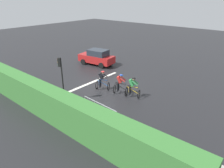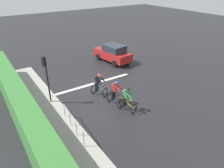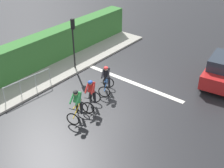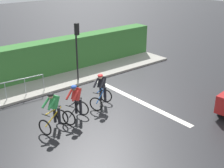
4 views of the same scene
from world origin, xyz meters
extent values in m
plane|color=black|center=(0.00, 0.00, 0.00)|extent=(80.00, 80.00, 0.00)
cube|color=#9E998E|center=(4.65, 2.00, 0.06)|extent=(2.80, 18.29, 0.12)
cube|color=gray|center=(5.55, 2.00, 0.26)|extent=(0.44, 18.29, 0.51)
cube|color=#387533|center=(5.85, 2.00, 1.04)|extent=(1.10, 18.29, 2.08)
cube|color=silver|center=(0.00, -0.98, 0.00)|extent=(7.00, 0.30, 0.01)
torus|color=black|center=(-0.17, 4.07, 0.34)|extent=(0.66, 0.27, 0.68)
torus|color=black|center=(0.15, 3.10, 0.34)|extent=(0.66, 0.27, 0.68)
cylinder|color=gold|center=(-0.01, 3.58, 0.59)|extent=(0.35, 0.95, 0.51)
cylinder|color=gold|center=(0.08, 3.29, 0.62)|extent=(0.04, 0.04, 0.55)
cylinder|color=gold|center=(-0.03, 3.63, 0.87)|extent=(0.27, 0.69, 0.04)
cube|color=black|center=(0.08, 3.29, 0.91)|extent=(0.16, 0.24, 0.04)
cylinder|color=black|center=(-0.14, 3.97, 0.84)|extent=(0.41, 0.16, 0.03)
cube|color=green|center=(0.02, 3.48, 1.21)|extent=(0.41, 0.48, 0.57)
sphere|color=tan|center=(-0.03, 3.63, 1.52)|extent=(0.20, 0.20, 0.20)
ellipsoid|color=black|center=(-0.03, 3.63, 1.59)|extent=(0.32, 0.34, 0.14)
cylinder|color=black|center=(-0.06, 3.35, 0.57)|extent=(0.12, 0.12, 0.74)
cylinder|color=black|center=(0.16, 3.42, 0.57)|extent=(0.12, 0.12, 0.74)
cylinder|color=green|center=(-0.22, 3.70, 1.26)|extent=(0.24, 0.48, 0.37)
cylinder|color=green|center=(0.08, 3.81, 1.26)|extent=(0.24, 0.48, 0.37)
torus|color=black|center=(-0.12, 2.93, 0.34)|extent=(0.65, 0.31, 0.68)
torus|color=black|center=(0.27, 1.99, 0.34)|extent=(0.65, 0.31, 0.68)
cylinder|color=black|center=(0.08, 2.46, 0.59)|extent=(0.42, 0.93, 0.51)
cylinder|color=black|center=(0.19, 2.18, 0.62)|extent=(0.04, 0.04, 0.55)
cylinder|color=black|center=(0.06, 2.51, 0.87)|extent=(0.31, 0.68, 0.04)
cube|color=black|center=(0.19, 2.18, 0.91)|extent=(0.18, 0.24, 0.04)
cylinder|color=black|center=(-0.08, 2.84, 0.84)|extent=(0.40, 0.19, 0.03)
cube|color=red|center=(0.12, 2.36, 1.21)|extent=(0.43, 0.49, 0.57)
sphere|color=#9E7051|center=(0.06, 2.51, 1.52)|extent=(0.20, 0.20, 0.20)
ellipsoid|color=#264CB2|center=(0.06, 2.51, 1.59)|extent=(0.33, 0.35, 0.14)
cylinder|color=black|center=(0.05, 2.22, 0.57)|extent=(0.12, 0.12, 0.74)
cylinder|color=black|center=(0.27, 2.32, 0.57)|extent=(0.12, 0.12, 0.74)
cylinder|color=red|center=(-0.14, 2.57, 1.26)|extent=(0.27, 0.48, 0.37)
cylinder|color=red|center=(0.16, 2.69, 1.26)|extent=(0.27, 0.48, 0.37)
torus|color=black|center=(0.21, 1.27, 0.34)|extent=(0.64, 0.36, 0.68)
torus|color=black|center=(0.66, 0.36, 0.34)|extent=(0.64, 0.36, 0.68)
cylinder|color=#1E59B2|center=(0.43, 0.81, 0.59)|extent=(0.48, 0.91, 0.51)
cylinder|color=#1E59B2|center=(0.57, 0.54, 0.62)|extent=(0.04, 0.04, 0.55)
cylinder|color=#1E59B2|center=(0.41, 0.86, 0.87)|extent=(0.36, 0.66, 0.04)
cube|color=black|center=(0.57, 0.54, 0.91)|extent=(0.19, 0.24, 0.04)
cylinder|color=black|center=(0.25, 1.18, 0.84)|extent=(0.39, 0.22, 0.03)
cube|color=black|center=(0.48, 0.72, 1.21)|extent=(0.45, 0.50, 0.57)
sphere|color=beige|center=(0.41, 0.86, 1.52)|extent=(0.20, 0.20, 0.20)
ellipsoid|color=red|center=(0.41, 0.86, 1.59)|extent=(0.34, 0.36, 0.14)
cylinder|color=black|center=(0.42, 0.58, 0.57)|extent=(0.12, 0.12, 0.74)
cylinder|color=black|center=(0.63, 0.68, 0.57)|extent=(0.12, 0.12, 0.74)
cylinder|color=black|center=(0.21, 0.91, 1.26)|extent=(0.29, 0.47, 0.37)
cylinder|color=black|center=(0.50, 1.05, 1.26)|extent=(0.29, 0.47, 0.37)
cube|color=#B21E1E|center=(-4.22, -4.39, 0.70)|extent=(2.22, 4.29, 0.80)
cube|color=#262D38|center=(-4.25, -4.14, 1.43)|extent=(1.76, 2.31, 0.66)
cylinder|color=black|center=(-3.23, -5.54, 0.32)|extent=(0.30, 0.66, 0.64)
cylinder|color=black|center=(-4.88, -5.76, 0.32)|extent=(0.30, 0.66, 0.64)
cylinder|color=black|center=(-3.56, -3.02, 0.32)|extent=(0.30, 0.66, 0.64)
cylinder|color=black|center=(-5.21, -3.24, 0.32)|extent=(0.30, 0.66, 0.64)
cube|color=#EAEACC|center=(-3.45, -6.32, 0.80)|extent=(0.29, 0.12, 0.16)
cube|color=#EAEACC|center=(-4.46, -6.45, 0.80)|extent=(0.29, 0.12, 0.16)
cylinder|color=black|center=(3.78, -0.07, 1.35)|extent=(0.10, 0.10, 2.70)
cube|color=black|center=(3.82, -0.16, 3.02)|extent=(0.27, 0.27, 0.64)
sphere|color=red|center=(3.87, -0.26, 3.22)|extent=(0.11, 0.11, 0.11)
sphere|color=orange|center=(3.87, -0.26, 3.02)|extent=(0.11, 0.11, 0.11)
sphere|color=green|center=(3.87, -0.26, 2.82)|extent=(0.11, 0.11, 0.11)
cylinder|color=#999EA3|center=(3.75, 3.61, 1.00)|extent=(0.24, 2.95, 0.05)
cylinder|color=#999EA3|center=(3.66, 2.14, 0.50)|extent=(0.04, 0.04, 1.00)
cylinder|color=#999EA3|center=(3.72, 3.12, 0.50)|extent=(0.04, 0.04, 1.00)
cylinder|color=#999EA3|center=(3.79, 4.10, 0.50)|extent=(0.04, 0.04, 1.00)
cylinder|color=#999EA3|center=(3.85, 5.09, 0.50)|extent=(0.04, 0.04, 1.00)
camera|label=1|loc=(12.24, 11.80, 7.42)|focal=33.34mm
camera|label=2|loc=(7.21, 12.66, 7.84)|focal=34.07mm
camera|label=3|loc=(-8.58, 11.61, 9.00)|focal=47.12mm
camera|label=4|loc=(-9.71, 8.43, 6.42)|focal=47.58mm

